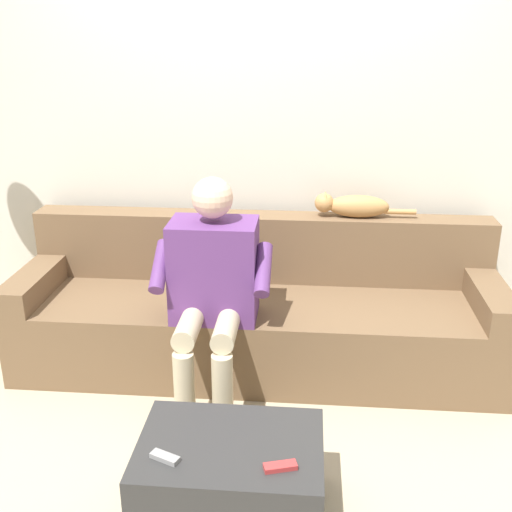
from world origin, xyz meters
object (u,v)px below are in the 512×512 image
Objects in this scene: cat_on_backrest at (353,206)px; coffee_table at (231,480)px; person_solo_seated at (213,280)px; remote_gray at (165,457)px; remote_red at (280,466)px; couch at (258,314)px.

coffee_table is at bearing 70.61° from cat_on_backrest.
person_solo_seated reaches higher than remote_gray.
person_solo_seated is (0.19, -0.87, 0.47)m from coffee_table.
remote_gray is at bearing -18.33° from remote_red.
remote_gray is (0.42, -0.01, -0.00)m from remote_red.
person_solo_seated is at bearing -77.46° from coffee_table.
cat_on_backrest is 4.76× the size of remote_red.
coffee_table is 0.31m from remote_gray.
remote_gray is (0.74, 1.58, -0.52)m from cat_on_backrest.
person_solo_seated is 0.95m from cat_on_backrest.
cat_on_backrest is (-0.52, -1.47, 0.70)m from coffee_table.
couch is at bearing -90.00° from coffee_table.
cat_on_backrest is (-0.71, -0.59, 0.23)m from person_solo_seated.
person_solo_seated reaches higher than cat_on_backrest.
remote_red is at bearing 78.65° from cat_on_backrest.
cat_on_backrest is at bearing -155.13° from couch.
person_solo_seated reaches higher than coffee_table.
remote_gray is (0.03, 0.98, -0.29)m from person_solo_seated.
coffee_table is 1.01m from person_solo_seated.
remote_red is at bearing 111.34° from person_solo_seated.
remote_red is 0.42m from remote_gray.
person_solo_seated is 9.59× the size of remote_red.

